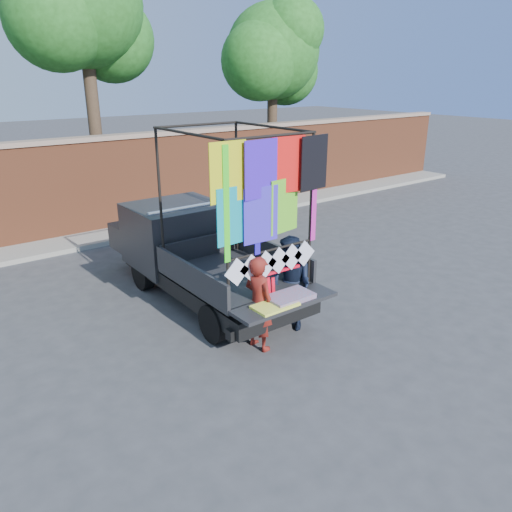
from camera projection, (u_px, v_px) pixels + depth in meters
ground at (229, 334)px, 8.47m from camera, size 90.00×90.00×0.00m
brick_wall at (80, 187)px, 13.26m from camera, size 30.00×0.45×2.61m
curb at (95, 238)px, 13.17m from camera, size 30.00×1.20×0.12m
tree_mid at (84, 11)px, 13.17m from camera, size 4.20×3.30×7.73m
tree_right at (275, 55)px, 17.17m from camera, size 4.20×3.30×6.62m
pickup_truck at (190, 250)px, 9.96m from camera, size 2.11×5.30×3.34m
woman at (259, 303)px, 7.80m from camera, size 0.45×0.62×1.56m
man at (291, 283)px, 8.44m from camera, size 0.71×0.86×1.63m
streamer_bundle at (271, 285)px, 7.99m from camera, size 0.97×0.08×0.67m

